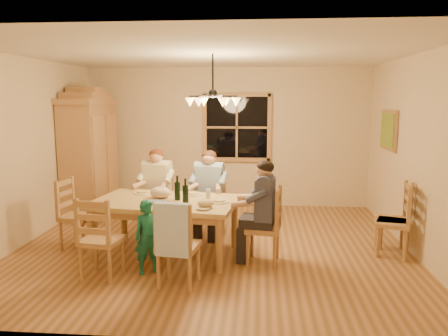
# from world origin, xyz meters

# --- Properties ---
(floor) EXTENTS (5.50, 5.50, 0.00)m
(floor) POSITION_xyz_m (0.00, 0.00, 0.00)
(floor) COLOR brown
(floor) RESTS_ON ground
(ceiling) EXTENTS (5.50, 5.00, 0.02)m
(ceiling) POSITION_xyz_m (0.00, 0.00, 2.70)
(ceiling) COLOR white
(ceiling) RESTS_ON wall_back
(wall_back) EXTENTS (5.50, 0.02, 2.70)m
(wall_back) POSITION_xyz_m (0.00, 2.50, 1.35)
(wall_back) COLOR beige
(wall_back) RESTS_ON floor
(wall_left) EXTENTS (0.02, 5.00, 2.70)m
(wall_left) POSITION_xyz_m (-2.75, 0.00, 1.35)
(wall_left) COLOR beige
(wall_left) RESTS_ON floor
(wall_right) EXTENTS (0.02, 5.00, 2.70)m
(wall_right) POSITION_xyz_m (2.75, 0.00, 1.35)
(wall_right) COLOR beige
(wall_right) RESTS_ON floor
(window) EXTENTS (1.30, 0.06, 1.30)m
(window) POSITION_xyz_m (0.20, 2.47, 1.55)
(window) COLOR black
(window) RESTS_ON wall_back
(painting) EXTENTS (0.06, 0.78, 0.64)m
(painting) POSITION_xyz_m (2.71, 1.20, 1.60)
(painting) COLOR #A16F46
(painting) RESTS_ON wall_right
(chandelier) EXTENTS (0.77, 0.68, 0.71)m
(chandelier) POSITION_xyz_m (-0.00, 0.00, 2.08)
(chandelier) COLOR black
(chandelier) RESTS_ON ceiling
(armoire) EXTENTS (0.66, 1.40, 2.30)m
(armoire) POSITION_xyz_m (-2.42, 1.60, 1.06)
(armoire) COLOR #A16F46
(armoire) RESTS_ON floor
(dining_table) EXTENTS (2.03, 1.40, 0.76)m
(dining_table) POSITION_xyz_m (-0.60, -0.41, 0.66)
(dining_table) COLOR tan
(dining_table) RESTS_ON floor
(chair_far_left) EXTENTS (0.49, 0.48, 0.99)m
(chair_far_left) POSITION_xyz_m (-0.94, 0.54, 0.30)
(chair_far_left) COLOR #AF7E4D
(chair_far_left) RESTS_ON floor
(chair_far_right) EXTENTS (0.49, 0.48, 0.99)m
(chair_far_right) POSITION_xyz_m (-0.11, 0.42, 0.30)
(chair_far_right) COLOR #AF7E4D
(chair_far_right) RESTS_ON floor
(chair_near_left) EXTENTS (0.49, 0.48, 0.99)m
(chair_near_left) POSITION_xyz_m (-1.19, -1.23, 0.30)
(chair_near_left) COLOR #AF7E4D
(chair_near_left) RESTS_ON floor
(chair_near_right) EXTENTS (0.49, 0.48, 0.99)m
(chair_near_right) POSITION_xyz_m (-0.25, -1.36, 0.30)
(chair_near_right) COLOR #AF7E4D
(chair_near_right) RESTS_ON floor
(chair_end_left) EXTENTS (0.48, 0.49, 0.99)m
(chair_end_left) POSITION_xyz_m (-1.90, -0.23, 0.30)
(chair_end_left) COLOR #AF7E4D
(chair_end_left) RESTS_ON floor
(chair_end_right) EXTENTS (0.48, 0.49, 0.99)m
(chair_end_right) POSITION_xyz_m (0.71, -0.59, 0.30)
(chair_end_right) COLOR #AF7E4D
(chair_end_right) RESTS_ON floor
(adult_woman) EXTENTS (0.43, 0.47, 0.87)m
(adult_woman) POSITION_xyz_m (-0.94, 0.54, 0.84)
(adult_woman) COLOR beige
(adult_woman) RESTS_ON floor
(adult_plaid_man) EXTENTS (0.43, 0.47, 0.87)m
(adult_plaid_man) POSITION_xyz_m (-0.11, 0.42, 0.84)
(adult_plaid_man) COLOR #366297
(adult_plaid_man) RESTS_ON floor
(adult_slate_man) EXTENTS (0.47, 0.43, 0.87)m
(adult_slate_man) POSITION_xyz_m (0.71, -0.59, 0.84)
(adult_slate_man) COLOR #404667
(adult_slate_man) RESTS_ON floor
(towel) EXTENTS (0.39, 0.15, 0.58)m
(towel) POSITION_xyz_m (-0.28, -1.55, 0.70)
(towel) COLOR #B5CEF5
(towel) RESTS_ON chair_near_right
(wine_bottle_a) EXTENTS (0.08, 0.08, 0.33)m
(wine_bottle_a) POSITION_xyz_m (-0.44, -0.40, 0.93)
(wine_bottle_a) COLOR black
(wine_bottle_a) RESTS_ON dining_table
(wine_bottle_b) EXTENTS (0.08, 0.08, 0.33)m
(wine_bottle_b) POSITION_xyz_m (-0.29, -0.61, 0.93)
(wine_bottle_b) COLOR black
(wine_bottle_b) RESTS_ON dining_table
(plate_woman) EXTENTS (0.26, 0.26, 0.02)m
(plate_woman) POSITION_xyz_m (-1.00, -0.04, 0.77)
(plate_woman) COLOR white
(plate_woman) RESTS_ON dining_table
(plate_plaid) EXTENTS (0.26, 0.26, 0.02)m
(plate_plaid) POSITION_xyz_m (-0.27, -0.09, 0.77)
(plate_plaid) COLOR white
(plate_plaid) RESTS_ON dining_table
(plate_slate) EXTENTS (0.26, 0.26, 0.02)m
(plate_slate) POSITION_xyz_m (0.13, -0.50, 0.77)
(plate_slate) COLOR white
(plate_slate) RESTS_ON dining_table
(wine_glass_a) EXTENTS (0.06, 0.06, 0.14)m
(wine_glass_a) POSITION_xyz_m (-0.70, -0.15, 0.83)
(wine_glass_a) COLOR silver
(wine_glass_a) RESTS_ON dining_table
(wine_glass_b) EXTENTS (0.06, 0.06, 0.14)m
(wine_glass_b) POSITION_xyz_m (-0.03, -0.32, 0.83)
(wine_glass_b) COLOR silver
(wine_glass_b) RESTS_ON dining_table
(cap) EXTENTS (0.20, 0.20, 0.11)m
(cap) POSITION_xyz_m (-0.01, -0.78, 0.82)
(cap) COLOR tan
(cap) RESTS_ON dining_table
(napkin) EXTENTS (0.20, 0.16, 0.03)m
(napkin) POSITION_xyz_m (-0.68, -0.60, 0.78)
(napkin) COLOR #536999
(napkin) RESTS_ON dining_table
(cloth_bundle) EXTENTS (0.28, 0.22, 0.15)m
(cloth_bundle) POSITION_xyz_m (-0.69, -0.31, 0.84)
(cloth_bundle) COLOR #CDAD95
(cloth_bundle) RESTS_ON dining_table
(child) EXTENTS (0.39, 0.34, 0.91)m
(child) POSITION_xyz_m (-0.68, -1.06, 0.45)
(child) COLOR #186F5F
(child) RESTS_ON floor
(chair_spare_front) EXTENTS (0.55, 0.56, 0.99)m
(chair_spare_front) POSITION_xyz_m (2.45, -0.20, 0.30)
(chair_spare_front) COLOR #AF7E4D
(chair_spare_front) RESTS_ON floor
(chair_spare_back) EXTENTS (0.49, 0.51, 0.99)m
(chair_spare_back) POSITION_xyz_m (2.45, -0.08, 0.30)
(chair_spare_back) COLOR #AF7E4D
(chair_spare_back) RESTS_ON floor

